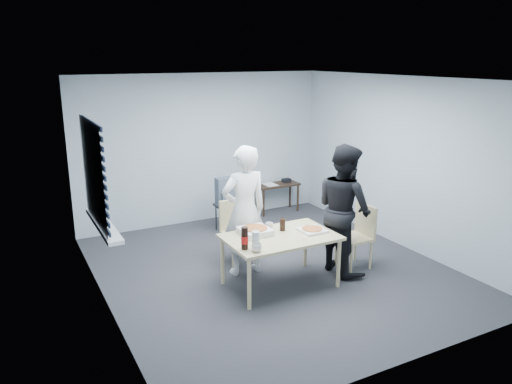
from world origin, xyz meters
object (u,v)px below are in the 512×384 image
dining_table (280,240)px  side_table (277,188)px  person_white (244,211)px  person_black (344,209)px  stool (226,211)px  backpack (226,192)px  mug_b (269,226)px  chair_right (359,231)px  mug_a (257,248)px  soda_bottle (245,239)px  chair_far (236,226)px

dining_table → side_table: (1.55, 2.75, -0.15)m
person_white → person_black: (1.23, -0.55, 0.00)m
dining_table → stool: size_ratio=2.96×
backpack → mug_b: backpack is taller
person_white → side_table: person_white is taller
side_table → stool: size_ratio=1.74×
chair_right → side_table: size_ratio=1.08×
person_black → chair_right: bearing=-90.6°
mug_a → soda_bottle: bearing=124.0°
chair_right → person_black: size_ratio=0.50×
person_white → side_table: (1.77, 2.17, -0.42)m
dining_table → chair_right: chair_right is taller
person_white → person_black: size_ratio=1.00×
chair_far → backpack: bearing=72.0°
chair_right → mug_b: (-1.30, 0.25, 0.22)m
dining_table → soda_bottle: 0.66m
person_black → mug_a: (-1.52, -0.35, -0.16)m
side_table → dining_table: bearing=-119.4°
chair_far → stool: (0.38, 1.18, -0.15)m
side_table → chair_far: bearing=-134.3°
mug_a → chair_right: bearing=11.0°
person_white → side_table: bearing=-129.3°
chair_right → person_white: 1.65m
chair_far → mug_b: (0.13, -0.74, 0.22)m
mug_b → soda_bottle: size_ratio=0.37×
dining_table → person_black: size_ratio=0.79×
backpack → mug_a: backpack is taller
mug_b → person_black: bearing=-13.5°
dining_table → mug_b: mug_b is taller
soda_bottle → stool: bearing=70.7°
side_table → mug_b: bearing=-122.2°
side_table → mug_a: (-2.06, -3.07, 0.26)m
side_table → mug_a: bearing=-123.9°
soda_bottle → mug_b: bearing=38.1°
mug_a → mug_b: 0.78m
backpack → soda_bottle: 2.52m
dining_table → mug_a: size_ratio=11.38×
side_table → soda_bottle: soda_bottle is taller
person_white → chair_right: bearing=159.9°
person_white → mug_a: bearing=72.3°
person_white → backpack: (0.46, 1.61, -0.19)m
stool → backpack: size_ratio=1.02×
dining_table → person_white: 0.68m
person_black → mug_b: size_ratio=17.70×
chair_right → mug_a: bearing=-169.0°
backpack → dining_table: bearing=-107.8°
chair_right → soda_bottle: soda_bottle is taller
chair_far → side_table: chair_far is taller
dining_table → stool: (0.24, 2.20, -0.26)m
person_white → person_black: 1.35m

